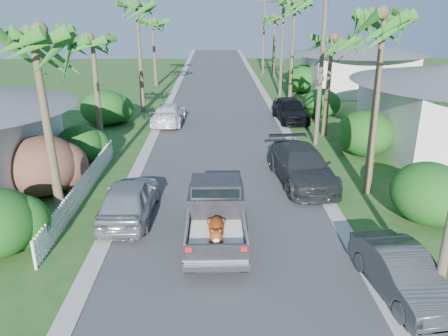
{
  "coord_description": "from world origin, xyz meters",
  "views": [
    {
      "loc": [
        -0.4,
        -11.79,
        7.67
      ],
      "look_at": [
        -0.03,
        5.23,
        1.4
      ],
      "focal_mm": 35.0,
      "sensor_mm": 36.0,
      "label": 1
    }
  ],
  "objects_px": {
    "parked_car_rn": "(402,274)",
    "palm_l_b": "(91,39)",
    "palm_l_d": "(153,21)",
    "utility_pole_d": "(264,35)",
    "parked_car_rm": "(302,166)",
    "utility_pole_b": "(321,66)",
    "palm_r_d": "(275,16)",
    "house_right_far": "(355,70)",
    "parked_car_lf": "(169,114)",
    "palm_l_c": "(136,4)",
    "utility_pole_c": "(282,45)",
    "palm_l_a": "(34,32)",
    "pickup_truck": "(216,210)",
    "parked_car_ln": "(129,199)",
    "palm_r_c": "(295,2)",
    "parked_car_rf": "(290,110)",
    "palm_r_a": "(386,14)",
    "palm_r_b": "(332,38)"
  },
  "relations": [
    {
      "from": "palm_l_c",
      "to": "palm_r_c",
      "type": "distance_m",
      "value": 12.84
    },
    {
      "from": "parked_car_rn",
      "to": "palm_l_c",
      "type": "relative_size",
      "value": 0.44
    },
    {
      "from": "palm_l_a",
      "to": "house_right_far",
      "type": "height_order",
      "value": "palm_l_a"
    },
    {
      "from": "pickup_truck",
      "to": "parked_car_rm",
      "type": "height_order",
      "value": "pickup_truck"
    },
    {
      "from": "parked_car_rm",
      "to": "parked_car_rf",
      "type": "xyz_separation_m",
      "value": [
        1.4,
        11.67,
        0.02
      ]
    },
    {
      "from": "palm_r_c",
      "to": "palm_r_d",
      "type": "height_order",
      "value": "palm_r_c"
    },
    {
      "from": "parked_car_lf",
      "to": "utility_pole_b",
      "type": "bearing_deg",
      "value": 153.64
    },
    {
      "from": "parked_car_lf",
      "to": "parked_car_rn",
      "type": "bearing_deg",
      "value": 115.44
    },
    {
      "from": "palm_l_d",
      "to": "palm_r_b",
      "type": "height_order",
      "value": "palm_l_d"
    },
    {
      "from": "palm_l_c",
      "to": "utility_pole_c",
      "type": "xyz_separation_m",
      "value": [
        11.6,
        6.0,
        -3.31
      ]
    },
    {
      "from": "utility_pole_c",
      "to": "utility_pole_d",
      "type": "xyz_separation_m",
      "value": [
        0.0,
        15.0,
        0.0
      ]
    },
    {
      "from": "palm_l_d",
      "to": "palm_l_c",
      "type": "bearing_deg",
      "value": -87.61
    },
    {
      "from": "parked_car_rf",
      "to": "palm_r_a",
      "type": "relative_size",
      "value": 0.56
    },
    {
      "from": "palm_l_d",
      "to": "utility_pole_d",
      "type": "xyz_separation_m",
      "value": [
        12.1,
        9.0,
        -1.84
      ]
    },
    {
      "from": "palm_l_d",
      "to": "utility_pole_b",
      "type": "distance_m",
      "value": 24.31
    },
    {
      "from": "palm_l_d",
      "to": "house_right_far",
      "type": "xyz_separation_m",
      "value": [
        19.5,
        -4.0,
        -4.32
      ]
    },
    {
      "from": "parked_car_lf",
      "to": "palm_l_a",
      "type": "xyz_separation_m",
      "value": [
        -2.6,
        -14.98,
        6.2
      ]
    },
    {
      "from": "pickup_truck",
      "to": "utility_pole_c",
      "type": "bearing_deg",
      "value": 77.03
    },
    {
      "from": "pickup_truck",
      "to": "palm_r_b",
      "type": "distance_m",
      "value": 15.55
    },
    {
      "from": "parked_car_rn",
      "to": "palm_l_c",
      "type": "height_order",
      "value": "palm_l_c"
    },
    {
      "from": "palm_l_b",
      "to": "utility_pole_d",
      "type": "relative_size",
      "value": 0.82
    },
    {
      "from": "palm_l_a",
      "to": "palm_r_c",
      "type": "xyz_separation_m",
      "value": [
        12.4,
        23.0,
        1.18
      ]
    },
    {
      "from": "palm_r_c",
      "to": "palm_l_a",
      "type": "bearing_deg",
      "value": -118.33
    },
    {
      "from": "parked_car_rn",
      "to": "palm_l_d",
      "type": "xyz_separation_m",
      "value": [
        -11.31,
        35.47,
        5.78
      ]
    },
    {
      "from": "pickup_truck",
      "to": "parked_car_rn",
      "type": "bearing_deg",
      "value": -33.82
    },
    {
      "from": "palm_l_b",
      "to": "palm_l_c",
      "type": "bearing_deg",
      "value": 85.43
    },
    {
      "from": "pickup_truck",
      "to": "utility_pole_c",
      "type": "height_order",
      "value": "utility_pole_c"
    },
    {
      "from": "palm_r_c",
      "to": "palm_l_b",
      "type": "bearing_deg",
      "value": -132.88
    },
    {
      "from": "parked_car_rf",
      "to": "palm_r_a",
      "type": "bearing_deg",
      "value": -88.18
    },
    {
      "from": "pickup_truck",
      "to": "parked_car_lf",
      "type": "xyz_separation_m",
      "value": [
        -3.22,
        15.96,
        -0.28
      ]
    },
    {
      "from": "parked_car_rm",
      "to": "parked_car_rf",
      "type": "relative_size",
      "value": 1.15
    },
    {
      "from": "parked_car_rn",
      "to": "utility_pole_b",
      "type": "distance_m",
      "value": 15.01
    },
    {
      "from": "parked_car_rn",
      "to": "parked_car_rm",
      "type": "height_order",
      "value": "parked_car_rm"
    },
    {
      "from": "palm_l_b",
      "to": "parked_car_lf",
      "type": "bearing_deg",
      "value": 61.83
    },
    {
      "from": "pickup_truck",
      "to": "palm_r_b",
      "type": "relative_size",
      "value": 0.71
    },
    {
      "from": "parked_car_rn",
      "to": "house_right_far",
      "type": "bearing_deg",
      "value": 68.17
    },
    {
      "from": "palm_l_a",
      "to": "utility_pole_c",
      "type": "distance_m",
      "value": 27.74
    },
    {
      "from": "utility_pole_c",
      "to": "parked_car_rn",
      "type": "bearing_deg",
      "value": -91.54
    },
    {
      "from": "parked_car_rm",
      "to": "palm_l_c",
      "type": "xyz_separation_m",
      "value": [
        -9.6,
        15.0,
        7.09
      ]
    },
    {
      "from": "palm_l_d",
      "to": "utility_pole_b",
      "type": "relative_size",
      "value": 0.86
    },
    {
      "from": "utility_pole_c",
      "to": "palm_l_a",
      "type": "bearing_deg",
      "value": -115.27
    },
    {
      "from": "parked_car_ln",
      "to": "palm_r_c",
      "type": "bearing_deg",
      "value": -112.96
    },
    {
      "from": "palm_r_b",
      "to": "palm_l_c",
      "type": "bearing_deg",
      "value": 150.95
    },
    {
      "from": "utility_pole_d",
      "to": "parked_car_rf",
      "type": "bearing_deg",
      "value": -91.41
    },
    {
      "from": "parked_car_rn",
      "to": "palm_l_b",
      "type": "xyz_separation_m",
      "value": [
        -11.61,
        13.47,
        5.48
      ]
    },
    {
      "from": "palm_r_d",
      "to": "utility_pole_d",
      "type": "height_order",
      "value": "utility_pole_d"
    },
    {
      "from": "palm_l_a",
      "to": "utility_pole_c",
      "type": "xyz_separation_m",
      "value": [
        11.8,
        25.0,
        -2.33
      ]
    },
    {
      "from": "parked_car_rm",
      "to": "utility_pole_b",
      "type": "xyz_separation_m",
      "value": [
        2.0,
        6.0,
        3.78
      ]
    },
    {
      "from": "palm_l_b",
      "to": "palm_r_d",
      "type": "distance_m",
      "value": 31.0
    },
    {
      "from": "parked_car_rm",
      "to": "parked_car_ln",
      "type": "distance_m",
      "value": 8.09
    }
  ]
}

